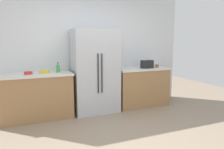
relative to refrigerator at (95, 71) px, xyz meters
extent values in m
plane|color=gray|center=(-0.10, -1.57, -0.89)|extent=(9.65, 9.65, 0.00)
cube|color=silver|center=(-0.10, 0.38, 0.51)|extent=(4.82, 0.10, 2.81)
cube|color=#9E7247|center=(-1.24, 0.02, -0.46)|extent=(1.41, 0.60, 0.87)
cube|color=silver|center=(-1.24, 0.02, 0.00)|extent=(1.44, 0.63, 0.04)
cube|color=#9E7247|center=(1.16, 0.02, -0.46)|extent=(1.25, 0.60, 0.87)
cube|color=silver|center=(1.16, 0.02, 0.00)|extent=(1.28, 0.63, 0.04)
cube|color=#B7BABF|center=(0.00, 0.00, 0.00)|extent=(0.95, 0.62, 1.78)
cylinder|color=#262628|center=(-0.04, -0.33, 0.00)|extent=(0.02, 0.02, 0.80)
cylinder|color=#262628|center=(0.04, -0.33, 0.00)|extent=(0.02, 0.02, 0.80)
cube|color=black|center=(1.26, -0.06, 0.11)|extent=(0.27, 0.16, 0.19)
cylinder|color=green|center=(-0.78, 0.04, 0.09)|extent=(0.07, 0.07, 0.15)
cylinder|color=green|center=(-0.78, 0.04, 0.19)|extent=(0.02, 0.02, 0.04)
cylinder|color=#333338|center=(-0.78, 0.04, 0.22)|extent=(0.03, 0.03, 0.02)
cylinder|color=brown|center=(1.57, -0.03, 0.05)|extent=(0.08, 0.08, 0.07)
cylinder|color=white|center=(1.56, 0.09, 0.07)|extent=(0.08, 0.08, 0.11)
cylinder|color=red|center=(-1.35, 0.00, 0.04)|extent=(0.16, 0.16, 0.05)
cylinder|color=yellow|center=(-1.04, 0.05, 0.04)|extent=(0.20, 0.20, 0.05)
camera|label=1|loc=(-1.40, -4.34, 0.64)|focal=34.06mm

